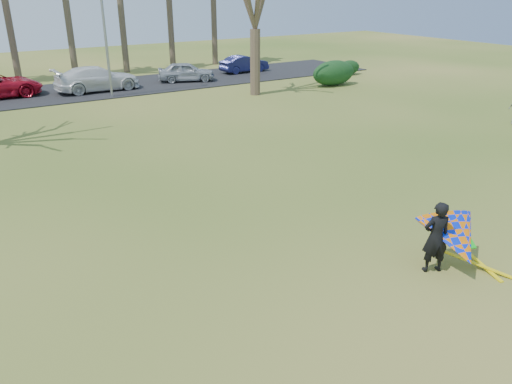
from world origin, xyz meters
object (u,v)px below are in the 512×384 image
car_4 (186,72)px  car_5 (244,64)px  streetlight (106,22)px  car_3 (97,79)px  kite_flyer (454,239)px

car_4 → car_5: bearing=-56.0°
streetlight → car_3: streetlight is taller
car_3 → car_5: (11.97, 1.39, -0.13)m
kite_flyer → streetlight: bearing=91.4°
streetlight → car_4: streetlight is taller
streetlight → car_3: 4.29m
car_3 → car_4: (6.35, 0.10, -0.11)m
car_3 → kite_flyer: (0.96, -26.76, 0.01)m
car_4 → kite_flyer: (-5.39, -26.86, 0.12)m
car_4 → kite_flyer: bearing=-170.3°
car_5 → car_4: bearing=100.2°
car_5 → kite_flyer: size_ratio=1.64×
car_3 → kite_flyer: size_ratio=2.25×
streetlight → kite_flyer: size_ratio=3.35×
car_3 → car_4: size_ratio=1.36×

